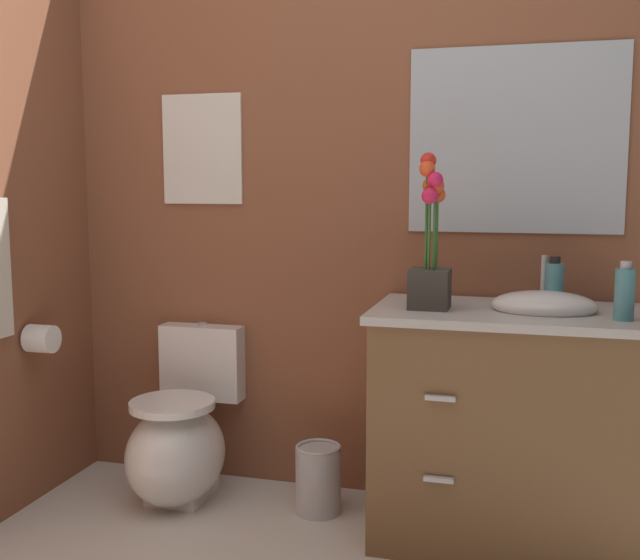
{
  "coord_description": "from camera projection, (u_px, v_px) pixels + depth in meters",
  "views": [
    {
      "loc": [
        0.65,
        -1.52,
        1.29
      ],
      "look_at": [
        -0.09,
        1.14,
        0.94
      ],
      "focal_mm": 42.73,
      "sensor_mm": 36.0,
      "label": 1
    }
  ],
  "objects": [
    {
      "name": "vanity_cabinet",
      "position": [
        505.0,
        423.0,
        2.72
      ],
      "size": [
        0.94,
        0.56,
        1.03
      ],
      "color": "brown",
      "rests_on": "ground_plane"
    },
    {
      "name": "flower_vase",
      "position": [
        430.0,
        255.0,
        2.67
      ],
      "size": [
        0.14,
        0.14,
        0.55
      ],
      "color": "#38332D",
      "rests_on": "vanity_cabinet"
    },
    {
      "name": "lotion_bottle",
      "position": [
        624.0,
        293.0,
        2.45
      ],
      "size": [
        0.06,
        0.06,
        0.19
      ],
      "color": "teal",
      "rests_on": "vanity_cabinet"
    },
    {
      "name": "trash_bin",
      "position": [
        318.0,
        478.0,
        2.99
      ],
      "size": [
        0.18,
        0.18,
        0.27
      ],
      "color": "#B7B7BC",
      "rests_on": "ground_plane"
    },
    {
      "name": "wall_back",
      "position": [
        414.0,
        193.0,
        3.03
      ],
      "size": [
        3.93,
        0.05,
        2.5
      ],
      "primitive_type": "cube",
      "color": "brown",
      "rests_on": "ground_plane"
    },
    {
      "name": "wall_mirror",
      "position": [
        515.0,
        140.0,
        2.87
      ],
      "size": [
        0.8,
        0.01,
        0.7
      ],
      "primitive_type": "cube",
      "color": "#B2BCC6"
    },
    {
      "name": "soap_bottle",
      "position": [
        554.0,
        283.0,
        2.74
      ],
      "size": [
        0.07,
        0.07,
        0.18
      ],
      "color": "teal",
      "rests_on": "vanity_cabinet"
    },
    {
      "name": "toilet_paper_roll",
      "position": [
        41.0,
        339.0,
        3.0
      ],
      "size": [
        0.11,
        0.11,
        0.11
      ],
      "primitive_type": "cylinder",
      "rotation": [
        0.0,
        1.57,
        0.0
      ],
      "color": "white"
    },
    {
      "name": "wall_poster",
      "position": [
        202.0,
        149.0,
        3.21
      ],
      "size": [
        0.36,
        0.01,
        0.46
      ],
      "primitive_type": "cube",
      "color": "silver"
    },
    {
      "name": "toilet",
      "position": [
        181.0,
        441.0,
        3.11
      ],
      "size": [
        0.38,
        0.59,
        0.69
      ],
      "color": "white",
      "rests_on": "ground_plane"
    }
  ]
}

